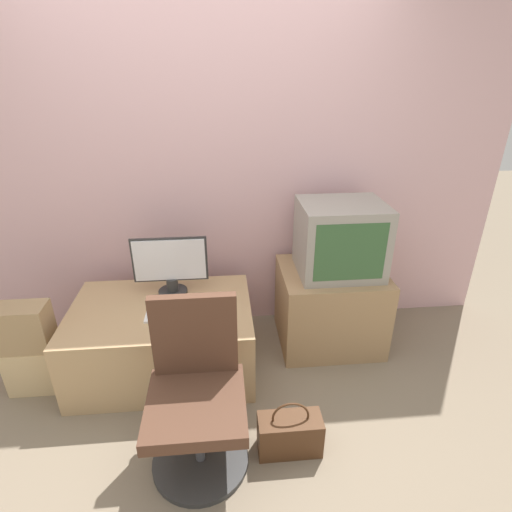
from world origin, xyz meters
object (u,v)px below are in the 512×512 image
office_chair (197,398)px  cardboard_box_lower (36,367)px  mouse (215,311)px  handbag (290,434)px  main_monitor (170,265)px  keyboard (175,315)px  crt_tv (340,239)px

office_chair → cardboard_box_lower: 1.24m
mouse → cardboard_box_lower: mouse is taller
office_chair → handbag: (0.48, -0.03, -0.27)m
mouse → office_chair: bearing=-98.7°
main_monitor → keyboard: bearing=-82.9°
mouse → cardboard_box_lower: bearing=-179.5°
main_monitor → crt_tv: 1.16m
office_chair → handbag: size_ratio=2.62×
office_chair → cardboard_box_lower: bearing=150.5°
cardboard_box_lower → main_monitor: bearing=18.8°
crt_tv → mouse: bearing=-161.0°
cardboard_box_lower → handbag: size_ratio=0.95×
main_monitor → handbag: (0.67, -0.92, -0.58)m
main_monitor → keyboard: size_ratio=1.39×
mouse → crt_tv: crt_tv is taller
mouse → cardboard_box_lower: size_ratio=0.21×
main_monitor → crt_tv: (1.15, 0.01, 0.14)m
main_monitor → handbag: size_ratio=1.46×
handbag → keyboard: bearing=134.9°
main_monitor → handbag: main_monitor is taller
cardboard_box_lower → keyboard: bearing=0.5°
keyboard → crt_tv: (1.11, 0.30, 0.35)m
keyboard → office_chair: (0.16, -0.61, -0.10)m
crt_tv → office_chair: size_ratio=0.63×
keyboard → handbag: bearing=-45.1°
main_monitor → crt_tv: crt_tv is taller
keyboard → crt_tv: size_ratio=0.64×
mouse → main_monitor: bearing=134.9°
handbag → office_chair: bearing=176.6°
handbag → crt_tv: bearing=62.8°
office_chair → cardboard_box_lower: office_chair is taller
office_chair → crt_tv: bearing=43.4°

